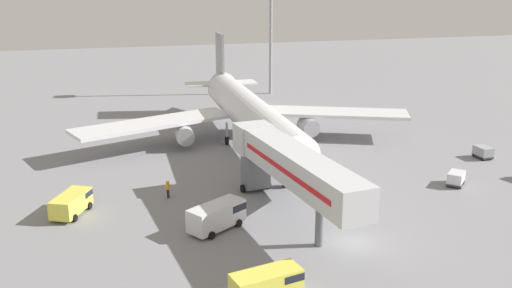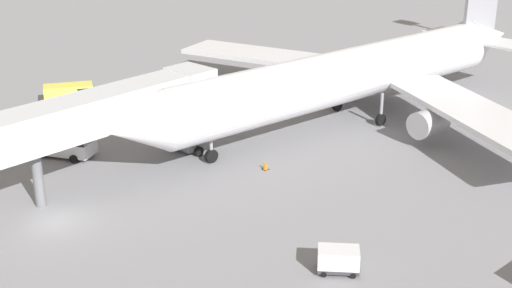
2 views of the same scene
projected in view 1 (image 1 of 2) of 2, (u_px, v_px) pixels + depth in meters
ground_plane at (351, 243)px, 45.48m from camera, size 300.00×300.00×0.00m
airplane_at_gate at (248, 112)px, 71.68m from camera, size 45.15×48.86×12.85m
jet_bridge at (288, 164)px, 48.96m from camera, size 5.47×21.39×6.86m
service_van_near_center at (268, 282)px, 37.28m from camera, size 5.10×2.82×1.99m
service_van_mid_right at (72, 202)px, 50.90m from camera, size 3.87×5.07×1.93m
service_van_rear_left at (218, 215)px, 47.74m from camera, size 5.58×4.53×2.28m
baggage_cart_near_left at (456, 178)px, 58.15m from camera, size 2.69×2.66×1.44m
baggage_cart_far_right at (483, 152)px, 67.10m from camera, size 1.49×2.19×1.44m
ground_crew_worker_foreground at (168, 188)px, 54.73m from camera, size 0.48×0.48×1.85m
safety_cone_bravo at (311, 174)px, 60.85m from camera, size 0.47×0.47×0.71m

